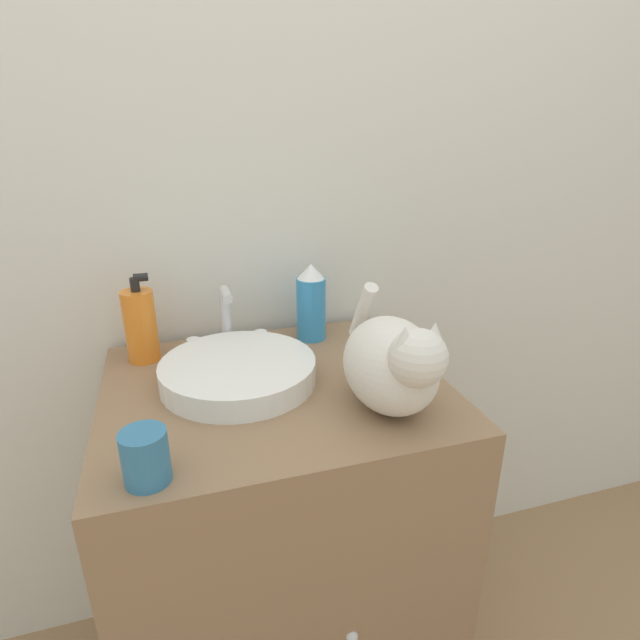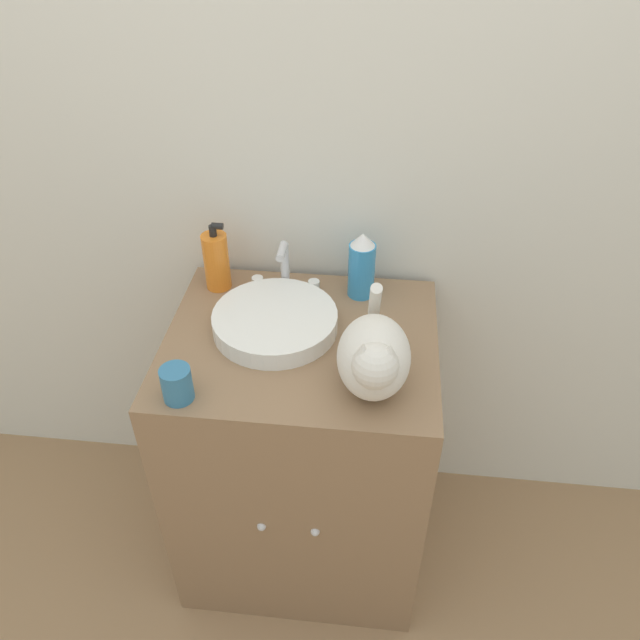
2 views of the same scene
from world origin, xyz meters
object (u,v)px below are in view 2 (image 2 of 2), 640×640
object	(u,v)px
soap_bottle	(216,261)
spray_bottle	(362,266)
cat	(374,357)
cup	(177,384)

from	to	relation	value
soap_bottle	spray_bottle	size ratio (longest dim) A/B	1.06
cat	spray_bottle	bearing A→B (deg)	-175.08
spray_bottle	cup	world-z (taller)	spray_bottle
soap_bottle	spray_bottle	distance (m)	0.40
soap_bottle	cup	xyz separation A→B (m)	(0.01, -0.44, -0.04)
cat	cup	bearing A→B (deg)	-82.50
cat	cup	world-z (taller)	cat
cat	cup	distance (m)	0.44
cat	soap_bottle	size ratio (longest dim) A/B	1.58
cat	spray_bottle	world-z (taller)	cat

